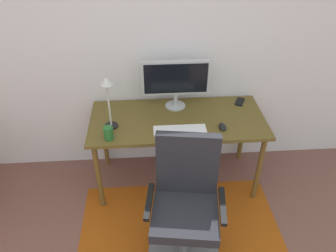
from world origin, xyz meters
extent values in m
cube|color=silver|center=(0.00, 2.20, 1.30)|extent=(6.00, 0.10, 2.60)
cube|color=#A0450F|center=(0.16, 1.06, 0.00)|extent=(1.66, 1.33, 0.01)
cube|color=brown|center=(0.18, 1.79, 0.71)|extent=(1.50, 0.68, 0.03)
cylinder|color=brown|center=(-0.51, 1.51, 0.35)|extent=(0.04, 0.04, 0.69)
cylinder|color=brown|center=(0.87, 1.51, 0.35)|extent=(0.04, 0.04, 0.69)
cylinder|color=brown|center=(-0.51, 2.07, 0.35)|extent=(0.04, 0.04, 0.69)
cylinder|color=brown|center=(0.87, 2.07, 0.35)|extent=(0.04, 0.04, 0.69)
cylinder|color=#B2B2B7|center=(0.18, 1.99, 0.73)|extent=(0.18, 0.18, 0.01)
cylinder|color=#B2B2B7|center=(0.18, 1.99, 0.80)|extent=(0.04, 0.04, 0.12)
cube|color=#B7B7BC|center=(0.18, 1.99, 1.01)|extent=(0.59, 0.04, 0.31)
cube|color=black|center=(0.18, 1.97, 1.01)|extent=(0.55, 0.00, 0.27)
cube|color=white|center=(0.18, 1.60, 0.73)|extent=(0.43, 0.13, 0.02)
ellipsoid|color=black|center=(0.54, 1.62, 0.74)|extent=(0.06, 0.10, 0.03)
cylinder|color=#24642A|center=(-0.38, 1.54, 0.78)|extent=(0.07, 0.07, 0.11)
cube|color=black|center=(0.78, 2.02, 0.73)|extent=(0.12, 0.16, 0.01)
cylinder|color=black|center=(-0.38, 1.71, 0.73)|extent=(0.11, 0.11, 0.01)
cylinder|color=beige|center=(-0.38, 1.71, 0.93)|extent=(0.02, 0.02, 0.38)
cone|color=beige|center=(-0.38, 1.71, 1.15)|extent=(0.10, 0.10, 0.06)
cylinder|color=slate|center=(0.16, 0.96, 0.24)|extent=(0.06, 0.06, 0.39)
cube|color=#232328|center=(0.16, 0.96, 0.48)|extent=(0.52, 0.52, 0.08)
cube|color=#232328|center=(0.19, 1.16, 0.77)|extent=(0.44, 0.12, 0.51)
cube|color=black|center=(-0.09, 0.99, 0.59)|extent=(0.09, 0.32, 0.03)
cube|color=black|center=(0.41, 0.92, 0.59)|extent=(0.09, 0.32, 0.03)
camera|label=1|loc=(-0.07, -0.54, 2.30)|focal=35.17mm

